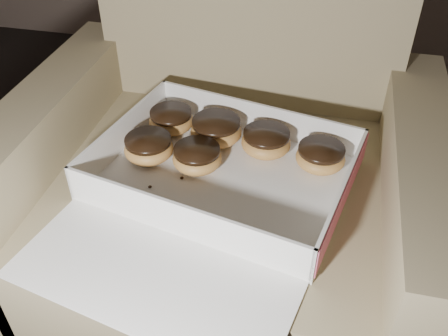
% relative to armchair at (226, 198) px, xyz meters
% --- Properties ---
extents(armchair, '(0.82, 0.69, 0.85)m').
position_rel_armchair_xyz_m(armchair, '(0.00, 0.00, 0.00)').
color(armchair, '#847854').
rests_on(armchair, floor).
extents(bakery_box, '(0.54, 0.60, 0.07)m').
position_rel_armchair_xyz_m(bakery_box, '(0.01, -0.12, 0.13)').
color(bakery_box, white).
rests_on(bakery_box, armchair).
extents(donut_a, '(0.10, 0.10, 0.05)m').
position_rel_armchair_xyz_m(donut_a, '(0.08, 0.02, 0.15)').
color(donut_a, '#D8914B').
rests_on(donut_a, bakery_box).
extents(donut_b, '(0.09, 0.09, 0.05)m').
position_rel_armchair_xyz_m(donut_b, '(0.18, -0.00, 0.15)').
color(donut_b, '#D8914B').
rests_on(donut_b, bakery_box).
extents(donut_c, '(0.10, 0.10, 0.05)m').
position_rel_armchair_xyz_m(donut_c, '(-0.14, -0.05, 0.15)').
color(donut_c, '#D8914B').
rests_on(donut_c, bakery_box).
extents(donut_d, '(0.09, 0.09, 0.05)m').
position_rel_armchair_xyz_m(donut_d, '(-0.13, 0.05, 0.15)').
color(donut_d, '#D8914B').
rests_on(donut_d, bakery_box).
extents(donut_e, '(0.10, 0.10, 0.05)m').
position_rel_armchair_xyz_m(donut_e, '(-0.03, 0.03, 0.15)').
color(donut_e, '#D8914B').
rests_on(donut_e, bakery_box).
extents(donut_f, '(0.09, 0.09, 0.05)m').
position_rel_armchair_xyz_m(donut_f, '(-0.04, -0.06, 0.15)').
color(donut_f, '#D8914B').
rests_on(donut_f, bakery_box).
extents(crumb_a, '(0.01, 0.01, 0.00)m').
position_rel_armchair_xyz_m(crumb_a, '(-0.11, -0.14, 0.12)').
color(crumb_a, black).
rests_on(crumb_a, bakery_box).
extents(crumb_b, '(0.01, 0.01, 0.00)m').
position_rel_armchair_xyz_m(crumb_b, '(-0.06, -0.10, 0.12)').
color(crumb_b, black).
rests_on(crumb_b, bakery_box).
extents(crumb_c, '(0.01, 0.01, 0.00)m').
position_rel_armchair_xyz_m(crumb_c, '(-0.01, -0.21, 0.12)').
color(crumb_c, black).
rests_on(crumb_c, bakery_box).
extents(crumb_d, '(0.01, 0.01, 0.00)m').
position_rel_armchair_xyz_m(crumb_d, '(-0.03, -0.18, 0.12)').
color(crumb_d, black).
rests_on(crumb_d, bakery_box).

